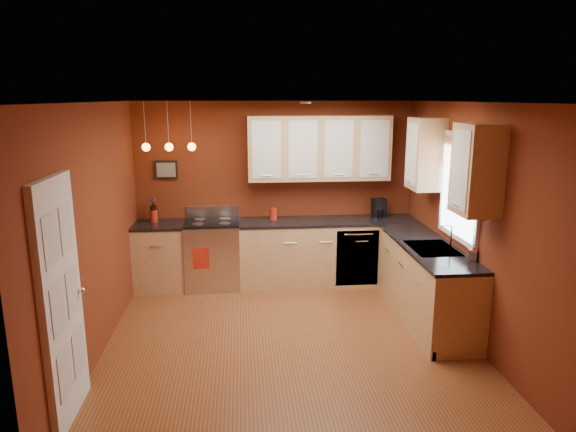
{
  "coord_description": "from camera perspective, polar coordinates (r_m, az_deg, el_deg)",
  "views": [
    {
      "loc": [
        -0.5,
        -5.24,
        2.65
      ],
      "look_at": [
        0.08,
        1.0,
        1.19
      ],
      "focal_mm": 32.0,
      "sensor_mm": 36.0,
      "label": 1
    }
  ],
  "objects": [
    {
      "name": "wall_right",
      "position": [
        5.96,
        19.68,
        -0.79
      ],
      "size": [
        0.02,
        4.2,
        2.6
      ],
      "primitive_type": "cube",
      "color": "maroon",
      "rests_on": "floor"
    },
    {
      "name": "gas_range",
      "position": [
        7.38,
        -8.33,
        -4.16
      ],
      "size": [
        0.76,
        0.64,
        1.11
      ],
      "color": "silver",
      "rests_on": "floor"
    },
    {
      "name": "wall_picture",
      "position": [
        7.46,
        -13.37,
        5.02
      ],
      "size": [
        0.32,
        0.03,
        0.26
      ],
      "primitive_type": "cube",
      "color": "black",
      "rests_on": "wall_back"
    },
    {
      "name": "ceiling",
      "position": [
        5.26,
        0.16,
        12.54
      ],
      "size": [
        4.0,
        4.2,
        0.02
      ],
      "primitive_type": "cube",
      "color": "white",
      "rests_on": "wall_back"
    },
    {
      "name": "sink",
      "position": [
        6.21,
        15.76,
        -3.66
      ],
      "size": [
        0.5,
        0.7,
        0.33
      ],
      "color": "#97979C",
      "rests_on": "counter_right"
    },
    {
      "name": "door_left_wall",
      "position": [
        4.6,
        -23.85,
        -8.78
      ],
      "size": [
        0.12,
        0.82,
        2.05
      ],
      "color": "white",
      "rests_on": "floor"
    },
    {
      "name": "wall_back",
      "position": [
        7.48,
        -1.36,
        2.67
      ],
      "size": [
        4.0,
        0.02,
        2.6
      ],
      "primitive_type": "cube",
      "color": "maroon",
      "rests_on": "floor"
    },
    {
      "name": "counter_right",
      "position": [
        6.34,
        15.27,
        -3.24
      ],
      "size": [
        0.62,
        2.1,
        0.04
      ],
      "primitive_type": "cube",
      "color": "black",
      "rests_on": "base_cabinets_right"
    },
    {
      "name": "base_cabinets_back_left",
      "position": [
        7.46,
        -13.95,
        -4.46
      ],
      "size": [
        0.7,
        0.6,
        0.9
      ],
      "primitive_type": "cube",
      "color": "tan",
      "rests_on": "floor"
    },
    {
      "name": "upper_cabinets_right",
      "position": [
        6.07,
        17.37,
        5.87
      ],
      "size": [
        0.35,
        1.95,
        0.9
      ],
      "primitive_type": "cube",
      "color": "tan",
      "rests_on": "wall_right"
    },
    {
      "name": "dish_towel",
      "position": [
        7.06,
        -9.64,
        -4.67
      ],
      "size": [
        0.22,
        0.01,
        0.3
      ],
      "primitive_type": "cube",
      "color": "#B02312",
      "rests_on": "gas_range"
    },
    {
      "name": "coffee_maker",
      "position": [
        7.6,
        10.09,
        0.82
      ],
      "size": [
        0.2,
        0.2,
        0.27
      ],
      "rotation": [
        0.0,
        0.0,
        0.11
      ],
      "color": "black",
      "rests_on": "counter_back_right"
    },
    {
      "name": "red_vase",
      "position": [
        7.43,
        -14.69,
        0.01
      ],
      "size": [
        0.11,
        0.11,
        0.17
      ],
      "primitive_type": "cylinder",
      "color": "#B02312",
      "rests_on": "counter_back_left"
    },
    {
      "name": "floor",
      "position": [
        5.89,
        0.14,
        -13.65
      ],
      "size": [
        4.2,
        4.2,
        0.0
      ],
      "primitive_type": "plane",
      "color": "brown",
      "rests_on": "ground"
    },
    {
      "name": "dishwasher_front",
      "position": [
        7.27,
        7.7,
        -4.65
      ],
      "size": [
        0.6,
        0.02,
        0.8
      ],
      "primitive_type": "cube",
      "color": "silver",
      "rests_on": "base_cabinets_back_right"
    },
    {
      "name": "flowers",
      "position": [
        7.4,
        -14.77,
        1.22
      ],
      "size": [
        0.11,
        0.11,
        0.19
      ],
      "primitive_type": "imported",
      "rotation": [
        0.0,
        0.0,
        -0.03
      ],
      "color": "#B02312",
      "rests_on": "red_vase"
    },
    {
      "name": "red_canister",
      "position": [
        7.32,
        -1.64,
        0.24
      ],
      "size": [
        0.11,
        0.11,
        0.17
      ],
      "color": "#B02312",
      "rests_on": "counter_back_right"
    },
    {
      "name": "wall_left",
      "position": [
        5.61,
        -20.63,
        -1.69
      ],
      "size": [
        0.02,
        4.2,
        2.6
      ],
      "primitive_type": "cube",
      "color": "maroon",
      "rests_on": "floor"
    },
    {
      "name": "soap_pump",
      "position": [
        5.83,
        19.85,
        -3.79
      ],
      "size": [
        0.12,
        0.12,
        0.19
      ],
      "primitive_type": "imported",
      "rotation": [
        0.0,
        0.0,
        -0.43
      ],
      "color": "white",
      "rests_on": "counter_right"
    },
    {
      "name": "counter_back_right",
      "position": [
        7.35,
        4.5,
        -0.58
      ],
      "size": [
        2.54,
        0.62,
        0.04
      ],
      "primitive_type": "cube",
      "color": "black",
      "rests_on": "base_cabinets_back_right"
    },
    {
      "name": "window",
      "position": [
        6.14,
        18.58,
        3.39
      ],
      "size": [
        0.06,
        1.02,
        1.22
      ],
      "color": "white",
      "rests_on": "wall_right"
    },
    {
      "name": "wall_front",
      "position": [
        3.45,
        3.48,
        -9.95
      ],
      "size": [
        4.0,
        0.02,
        2.6
      ],
      "primitive_type": "cube",
      "color": "maroon",
      "rests_on": "floor"
    },
    {
      "name": "counter_back_left",
      "position": [
        7.34,
        -14.15,
        -0.96
      ],
      "size": [
        0.7,
        0.62,
        0.04
      ],
      "primitive_type": "cube",
      "color": "black",
      "rests_on": "base_cabinets_back_left"
    },
    {
      "name": "base_cabinets_back_right",
      "position": [
        7.48,
        4.44,
        -4.08
      ],
      "size": [
        2.54,
        0.6,
        0.9
      ],
      "primitive_type": "cube",
      "color": "tan",
      "rests_on": "floor"
    },
    {
      "name": "pendant_lights",
      "position": [
        7.08,
        -13.08,
        7.55
      ],
      "size": [
        0.71,
        0.11,
        0.66
      ],
      "color": "#97979C",
      "rests_on": "ceiling"
    },
    {
      "name": "upper_cabinets_back",
      "position": [
        7.28,
        3.46,
        7.54
      ],
      "size": [
        2.0,
        0.35,
        0.9
      ],
      "primitive_type": "cube",
      "color": "tan",
      "rests_on": "wall_back"
    },
    {
      "name": "base_cabinets_right",
      "position": [
        6.48,
        15.02,
        -7.23
      ],
      "size": [
        0.6,
        2.1,
        0.9
      ],
      "primitive_type": "cube",
      "color": "tan",
      "rests_on": "floor"
    }
  ]
}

